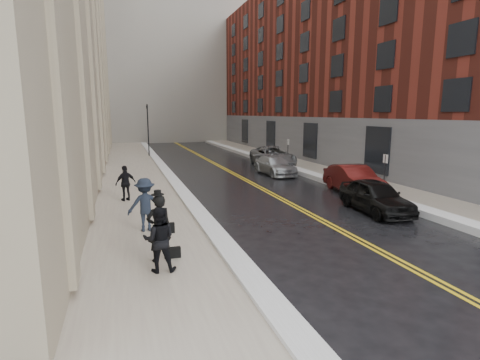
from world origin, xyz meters
TOP-DOWN VIEW (x-y plane):
  - ground at (0.00, 0.00)m, footprint 160.00×160.00m
  - sidewalk_left at (-4.50, 16.00)m, footprint 4.00×64.00m
  - sidewalk_right at (9.00, 16.00)m, footprint 3.00×64.00m
  - lane_stripe_a at (2.38, 16.00)m, footprint 0.12×64.00m
  - lane_stripe_b at (2.62, 16.00)m, footprint 0.12×64.00m
  - snow_ridge_left at (-2.20, 16.00)m, footprint 0.70×60.80m
  - snow_ridge_right at (7.15, 16.00)m, footprint 0.85×60.80m
  - building_right at (17.50, 23.00)m, footprint 14.00×50.00m
  - tower_far_right at (14.00, 66.00)m, footprint 22.00×18.00m
  - traffic_signal at (-2.60, 30.00)m, footprint 0.18×0.15m
  - parking_sign_near at (7.90, 8.00)m, footprint 0.06×0.35m
  - parking_sign_far at (7.90, 20.00)m, footprint 0.06×0.35m
  - car_black at (5.41, 5.41)m, footprint 2.10×4.40m
  - car_maroon at (6.80, 9.09)m, footprint 2.18×4.83m
  - car_silver_near at (5.20, 16.36)m, footprint 2.05×4.59m
  - car_silver_far at (6.80, 20.62)m, footprint 3.08×5.97m
  - pedestrian_main at (-4.30, 2.26)m, footprint 0.80×0.61m
  - pedestrian_a at (-4.36, 1.54)m, footprint 0.96×0.81m
  - pedestrian_b at (-4.49, 5.28)m, footprint 1.27×0.76m
  - pedestrian_c at (-5.09, 10.40)m, footprint 1.09×0.78m

SIDE VIEW (x-z plane):
  - ground at x=0.00m, z-range 0.00..0.00m
  - lane_stripe_a at x=2.38m, z-range 0.00..0.01m
  - lane_stripe_b at x=2.62m, z-range 0.00..0.01m
  - sidewalk_left at x=-4.50m, z-range 0.00..0.15m
  - sidewalk_right at x=9.00m, z-range 0.00..0.15m
  - snow_ridge_left at x=-2.20m, z-range 0.00..0.26m
  - snow_ridge_right at x=7.15m, z-range 0.00..0.30m
  - car_silver_near at x=5.20m, z-range 0.00..1.31m
  - car_black at x=5.41m, z-range 0.00..1.45m
  - car_maroon at x=6.80m, z-range 0.00..1.54m
  - car_silver_far at x=6.80m, z-range 0.00..1.61m
  - pedestrian_c at x=-5.09m, z-range 0.15..1.87m
  - pedestrian_a at x=-4.36m, z-range 0.15..1.92m
  - pedestrian_b at x=-4.49m, z-range 0.15..2.07m
  - pedestrian_main at x=-4.30m, z-range 0.15..2.09m
  - parking_sign_near at x=7.90m, z-range 0.24..2.47m
  - parking_sign_far at x=7.90m, z-range 0.24..2.47m
  - traffic_signal at x=-2.60m, z-range 0.48..5.68m
  - building_right at x=17.50m, z-range 0.00..18.00m
  - tower_far_right at x=14.00m, z-range 0.00..44.00m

